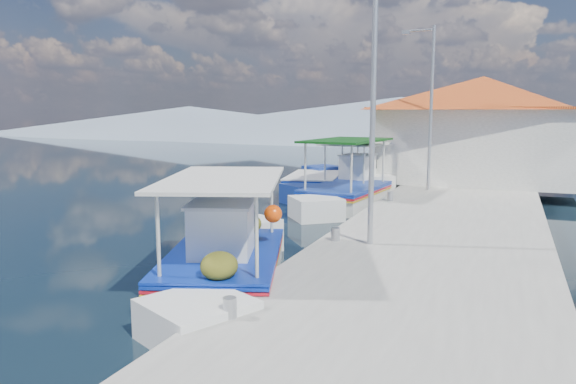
% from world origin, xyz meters
% --- Properties ---
extents(ground, '(160.00, 160.00, 0.00)m').
position_xyz_m(ground, '(0.00, 0.00, 0.00)').
color(ground, black).
rests_on(ground, ground).
extents(quay, '(5.00, 44.00, 0.50)m').
position_xyz_m(quay, '(5.90, 6.00, 0.25)').
color(quay, '#A9A79E').
rests_on(quay, ground).
extents(bollards, '(0.20, 17.20, 0.30)m').
position_xyz_m(bollards, '(3.80, 5.25, 0.65)').
color(bollards, '#A5A8AD').
rests_on(bollards, quay).
extents(main_caique, '(3.72, 6.84, 2.40)m').
position_xyz_m(main_caique, '(2.30, -0.36, 0.46)').
color(main_caique, silver).
rests_on(main_caique, ground).
extents(caique_green_canopy, '(2.61, 7.21, 2.71)m').
position_xyz_m(caique_green_canopy, '(1.97, 9.13, 0.40)').
color(caique_green_canopy, silver).
rests_on(caique_green_canopy, ground).
extents(caique_blue_hull, '(2.83, 6.71, 1.21)m').
position_xyz_m(caique_blue_hull, '(-0.12, 11.59, 0.33)').
color(caique_blue_hull, navy).
rests_on(caique_blue_hull, ground).
extents(caique_far, '(2.63, 6.94, 2.45)m').
position_xyz_m(caique_far, '(1.85, 11.48, 0.45)').
color(caique_far, silver).
rests_on(caique_far, ground).
extents(harbor_building, '(10.49, 10.49, 4.40)m').
position_xyz_m(harbor_building, '(6.20, 15.00, 2.78)').
color(harbor_building, white).
rests_on(harbor_building, quay).
extents(lamp_post_near, '(1.21, 0.14, 6.00)m').
position_xyz_m(lamp_post_near, '(4.51, 2.00, 3.85)').
color(lamp_post_near, '#A5A8AD').
rests_on(lamp_post_near, quay).
extents(lamp_post_far, '(1.21, 0.14, 6.00)m').
position_xyz_m(lamp_post_far, '(4.51, 11.00, 3.85)').
color(lamp_post_far, '#A5A8AD').
rests_on(lamp_post_far, quay).
extents(mountain_ridge, '(171.40, 96.00, 5.50)m').
position_xyz_m(mountain_ridge, '(6.54, 56.00, 2.04)').
color(mountain_ridge, gray).
rests_on(mountain_ridge, ground).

